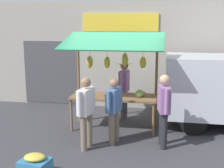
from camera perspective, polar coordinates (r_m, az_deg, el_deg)
ground_plane at (r=8.07m, az=0.38°, el=-8.32°), size 40.00×40.00×0.00m
street_backdrop at (r=9.83m, az=2.30°, el=5.38°), size 9.00×0.30×3.40m
market_stall at (r=7.72m, az=0.60°, el=2.55°), size 2.50×1.46×2.50m
vendor_with_sunhat at (r=8.49m, az=2.30°, el=-0.32°), size 0.44×0.71×1.68m
shopper_in_striped_shirt at (r=6.56m, az=-4.91°, el=-4.60°), size 0.32×0.67×1.60m
shopper_in_grey_tee at (r=6.72m, az=9.75°, el=-4.07°), size 0.30×0.69×1.64m
shopper_with_shopping_bag at (r=6.89m, az=0.38°, el=-4.32°), size 0.33×0.64×1.51m
produce_crate_near at (r=5.80m, az=-14.32°, el=-14.77°), size 0.57×0.49×0.42m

